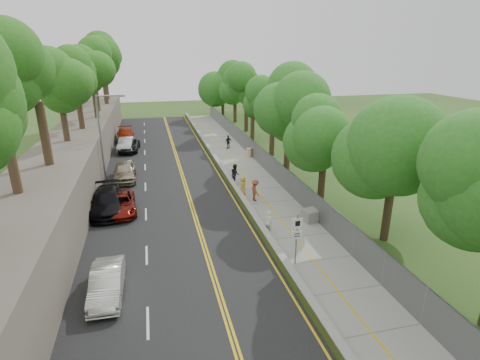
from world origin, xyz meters
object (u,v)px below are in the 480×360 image
at_px(streetlight, 103,133).
at_px(car_2, 120,204).
at_px(signpost, 297,234).
at_px(concrete_block, 312,215).
at_px(painter_0, 243,186).
at_px(person_far, 228,142).
at_px(car_1, 107,283).
at_px(construction_barrel, 249,153).

distance_m(streetlight, car_2, 8.29).
xyz_separation_m(signpost, concrete_block, (3.25, 5.02, -1.48)).
bearing_deg(car_2, concrete_block, -23.93).
xyz_separation_m(streetlight, concrete_block, (14.76, -11.99, -4.16)).
distance_m(signpost, concrete_block, 6.16).
bearing_deg(car_2, streetlight, 97.64).
xyz_separation_m(streetlight, painter_0, (11.21, -5.93, -3.79)).
distance_m(streetlight, person_far, 16.69).
height_order(streetlight, painter_0, streetlight).
bearing_deg(concrete_block, car_2, 159.98).
height_order(streetlight, car_1, streetlight).
bearing_deg(streetlight, car_2, -78.44).
bearing_deg(car_2, construction_barrel, 38.84).
bearing_deg(concrete_block, person_far, 94.01).
height_order(car_2, painter_0, painter_0).
distance_m(signpost, car_2, 14.14).
bearing_deg(painter_0, person_far, -23.23).
distance_m(signpost, painter_0, 11.15).
height_order(painter_0, person_far, person_far).
xyz_separation_m(construction_barrel, concrete_block, (0.04, -17.11, -0.07)).
xyz_separation_m(signpost, car_2, (-10.05, 9.87, -1.26)).
xyz_separation_m(streetlight, car_2, (1.46, -7.15, -3.94)).
bearing_deg(painter_0, concrete_block, -165.28).
relative_size(signpost, car_2, 0.65).
bearing_deg(car_1, person_far, 67.02).
relative_size(signpost, painter_0, 1.93).
bearing_deg(streetlight, construction_barrel, 19.16).
xyz_separation_m(painter_0, person_far, (2.05, 15.35, 0.03)).
relative_size(car_1, car_2, 0.89).
bearing_deg(car_1, concrete_block, 23.12).
relative_size(concrete_block, car_1, 0.30).
relative_size(car_1, painter_0, 2.63).
height_order(car_1, car_2, car_1).
bearing_deg(construction_barrel, car_2, -137.24).
bearing_deg(signpost, construction_barrel, 81.75).
xyz_separation_m(car_2, painter_0, (9.75, 1.22, 0.15)).
bearing_deg(signpost, painter_0, 91.55).
relative_size(car_2, person_far, 2.88).
bearing_deg(car_2, painter_0, 3.21).
relative_size(streetlight, painter_0, 4.98).
distance_m(signpost, person_far, 26.51).
xyz_separation_m(signpost, painter_0, (-0.30, 11.09, -1.11)).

